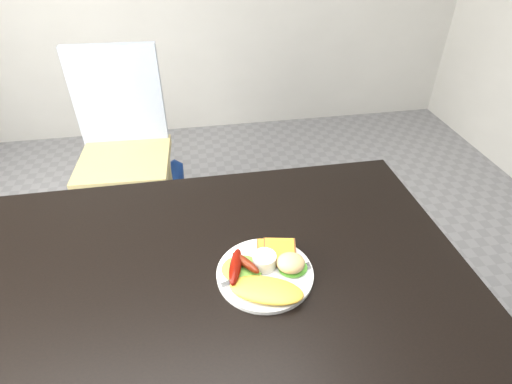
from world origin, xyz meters
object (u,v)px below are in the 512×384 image
(dining_chair, at_px, (125,162))
(plate, at_px, (265,273))
(person, at_px, (117,157))
(dining_table, at_px, (215,277))

(dining_chair, height_order, plate, plate)
(person, xyz_separation_m, plate, (0.40, -0.66, 0.04))
(dining_table, relative_size, plate, 5.37)
(person, bearing_deg, plate, 122.61)
(dining_chair, height_order, person, person)
(dining_table, xyz_separation_m, person, (-0.29, 0.63, -0.01))
(dining_table, relative_size, dining_chair, 2.91)
(dining_table, distance_m, person, 0.69)
(dining_chair, bearing_deg, plate, -63.58)
(dining_table, bearing_deg, dining_chair, 108.71)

